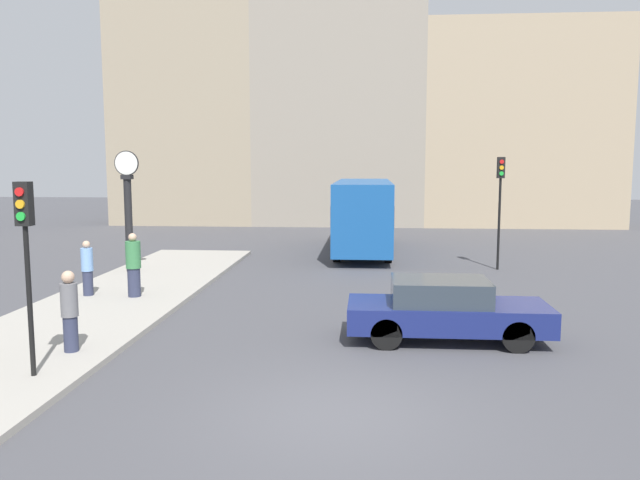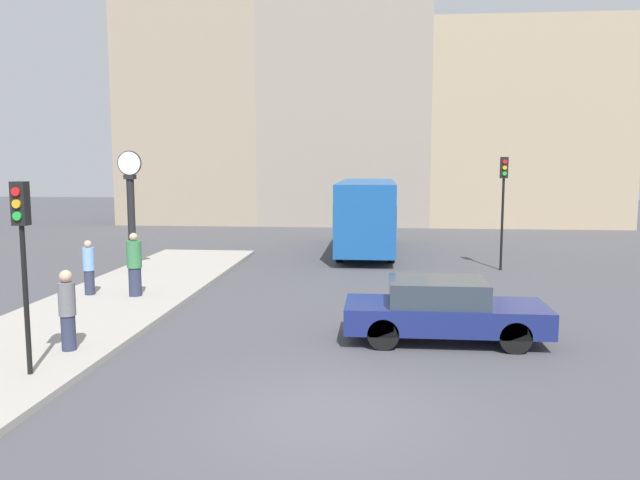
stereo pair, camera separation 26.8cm
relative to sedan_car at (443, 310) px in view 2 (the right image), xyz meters
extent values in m
plane|color=#47474C|center=(-2.18, -4.27, -0.70)|extent=(120.00, 120.00, 0.00)
cube|color=#A39E93|center=(-8.72, 3.25, -0.63)|extent=(3.96, 19.04, 0.13)
cube|color=gray|center=(-13.38, 26.59, 9.17)|extent=(9.05, 5.00, 19.73)
cube|color=gray|center=(-3.62, 26.59, 7.77)|extent=(10.48, 5.00, 16.94)
cube|color=tan|center=(7.59, 26.59, 5.49)|extent=(11.93, 5.00, 12.38)
cube|color=navy|center=(0.05, 0.00, -0.13)|extent=(4.35, 1.72, 0.56)
cube|color=#2D3842|center=(-0.13, 0.00, 0.41)|extent=(2.09, 1.55, 0.53)
cylinder|color=black|center=(1.39, 0.75, -0.36)|extent=(0.67, 0.22, 0.67)
cylinder|color=black|center=(1.39, -0.75, -0.36)|extent=(0.67, 0.22, 0.67)
cylinder|color=black|center=(-1.30, 0.75, -0.36)|extent=(0.67, 0.22, 0.67)
cylinder|color=black|center=(-1.30, -0.75, -0.36)|extent=(0.67, 0.22, 0.67)
cube|color=#195199|center=(-1.93, 13.65, 1.04)|extent=(2.31, 9.10, 2.74)
cube|color=#1E232D|center=(-1.93, 13.65, 1.23)|extent=(2.34, 8.92, 0.81)
cylinder|color=black|center=(-0.91, 16.47, -0.25)|extent=(0.28, 0.90, 0.90)
cylinder|color=black|center=(-2.94, 16.47, -0.25)|extent=(0.28, 0.90, 0.90)
cylinder|color=black|center=(-0.91, 10.83, -0.25)|extent=(0.28, 0.90, 0.90)
cylinder|color=black|center=(-2.94, 10.83, -0.25)|extent=(0.28, 0.90, 0.90)
cylinder|color=black|center=(-7.61, -3.25, 0.77)|extent=(0.09, 0.09, 2.68)
cube|color=black|center=(-7.61, -3.25, 2.49)|extent=(0.26, 0.20, 0.76)
cylinder|color=red|center=(-7.61, -3.37, 2.70)|extent=(0.15, 0.04, 0.15)
cylinder|color=orange|center=(-7.61, -3.37, 2.49)|extent=(0.15, 0.04, 0.15)
cylinder|color=green|center=(-7.61, -3.37, 2.28)|extent=(0.15, 0.04, 0.15)
cylinder|color=black|center=(3.05, 9.51, 0.98)|extent=(0.09, 0.09, 3.34)
cube|color=black|center=(3.05, 9.51, 3.03)|extent=(0.26, 0.20, 0.76)
cylinder|color=red|center=(3.05, 9.39, 3.24)|extent=(0.15, 0.04, 0.15)
cylinder|color=orange|center=(3.05, 9.39, 3.03)|extent=(0.15, 0.04, 0.15)
cylinder|color=green|center=(3.05, 9.39, 2.82)|extent=(0.15, 0.04, 0.15)
cylinder|color=black|center=(-9.99, 7.38, 1.04)|extent=(0.26, 0.26, 3.20)
cube|color=black|center=(-9.99, 7.38, 2.72)|extent=(0.34, 0.34, 0.15)
cylinder|color=black|center=(-9.99, 7.38, 3.19)|extent=(0.85, 0.04, 0.85)
cylinder|color=white|center=(-9.99, 7.38, 3.19)|extent=(0.79, 0.06, 0.79)
cylinder|color=#2D334C|center=(-7.62, -1.81, -0.21)|extent=(0.28, 0.28, 0.72)
cylinder|color=slate|center=(-7.62, -1.81, 0.49)|extent=(0.33, 0.33, 0.67)
sphere|color=tan|center=(-7.62, -1.81, 0.95)|extent=(0.25, 0.25, 0.25)
cylinder|color=#2D334C|center=(-9.66, 3.39, -0.21)|extent=(0.28, 0.28, 0.70)
cylinder|color=#729ED8|center=(-9.66, 3.39, 0.47)|extent=(0.33, 0.33, 0.66)
sphere|color=tan|center=(-9.66, 3.39, 0.90)|extent=(0.21, 0.21, 0.21)
cylinder|color=#2D334C|center=(-8.29, 3.34, -0.16)|extent=(0.35, 0.35, 0.82)
cylinder|color=#387A47|center=(-8.29, 3.34, 0.63)|extent=(0.41, 0.41, 0.76)
sphere|color=tan|center=(-8.29, 3.34, 1.12)|extent=(0.23, 0.23, 0.23)
camera|label=1|loc=(-1.70, -13.52, 3.18)|focal=35.00mm
camera|label=2|loc=(-1.43, -13.50, 3.18)|focal=35.00mm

